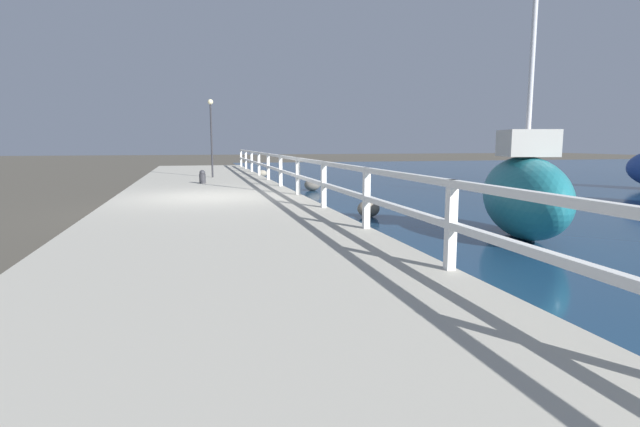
# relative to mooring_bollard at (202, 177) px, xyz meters

# --- Properties ---
(ground_plane) EXTENTS (120.00, 120.00, 0.00)m
(ground_plane) POSITION_rel_mooring_bollard_xyz_m (0.11, -4.34, -0.57)
(ground_plane) COLOR #4C473D
(dock_walkway) EXTENTS (4.73, 36.00, 0.35)m
(dock_walkway) POSITION_rel_mooring_bollard_xyz_m (0.11, -4.34, -0.40)
(dock_walkway) COLOR #B2AD9E
(dock_walkway) RESTS_ON ground
(railing) EXTENTS (0.10, 32.50, 0.97)m
(railing) POSITION_rel_mooring_bollard_xyz_m (2.38, -4.34, 0.44)
(railing) COLOR white
(railing) RESTS_ON dock_walkway
(boulder_far_strip) EXTENTS (0.57, 0.52, 0.43)m
(boulder_far_strip) POSITION_rel_mooring_bollard_xyz_m (3.82, 0.13, -0.36)
(boulder_far_strip) COLOR #666056
(boulder_far_strip) RESTS_ON ground
(boulder_mid_strip) EXTENTS (0.52, 0.47, 0.39)m
(boulder_mid_strip) POSITION_rel_mooring_bollard_xyz_m (3.61, -6.41, -0.38)
(boulder_mid_strip) COLOR slate
(boulder_mid_strip) RESTS_ON ground
(boulder_near_dock) EXTENTS (0.46, 0.41, 0.34)m
(boulder_near_dock) POSITION_rel_mooring_bollard_xyz_m (3.05, 7.80, -0.40)
(boulder_near_dock) COLOR gray
(boulder_near_dock) RESTS_ON ground
(mooring_bollard) EXTENTS (0.21, 0.21, 0.45)m
(mooring_bollard) POSITION_rel_mooring_bollard_xyz_m (0.00, 0.00, 0.00)
(mooring_bollard) COLOR #333338
(mooring_bollard) RESTS_ON dock_walkway
(dock_lamp) EXTENTS (0.21, 0.21, 3.02)m
(dock_lamp) POSITION_rel_mooring_bollard_xyz_m (0.44, 2.98, 1.78)
(dock_lamp) COLOR #2D2D33
(dock_lamp) RESTS_ON dock_walkway
(sailboat_teal) EXTENTS (2.05, 3.32, 6.44)m
(sailboat_teal) POSITION_rel_mooring_bollard_xyz_m (5.44, -9.49, 0.25)
(sailboat_teal) COLOR #1E707A
(sailboat_teal) RESTS_ON water_surface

